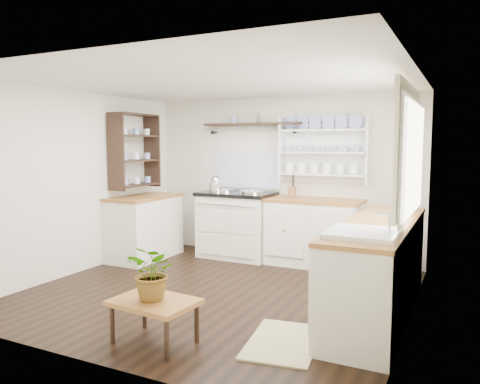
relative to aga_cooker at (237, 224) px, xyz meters
The scene contains 19 objects.
floor 1.73m from the aga_cooker, 70.63° to the right, with size 4.00×3.80×0.01m, color black.
wall_back 0.93m from the aga_cooker, 30.90° to the left, with size 4.00×0.02×2.30m, color silver.
wall_right 3.07m from the aga_cooker, 31.60° to the right, with size 0.02×3.80×2.30m, color silver.
wall_left 2.24m from the aga_cooker, 132.69° to the right, with size 0.02×3.80×2.30m, color silver.
ceiling 2.47m from the aga_cooker, 70.63° to the right, with size 4.00×3.80×0.01m, color white.
window 3.07m from the aga_cooker, 29.58° to the right, with size 0.08×1.55×1.22m.
aga_cooker is the anchor object (origin of this frame).
back_cabinets 1.15m from the aga_cooker, ahead, with size 1.27×0.63×0.90m.
right_cabinets 2.69m from the aga_cooker, 33.13° to the right, with size 0.62×2.43×0.90m.
belfast_sink 3.18m from the aga_cooker, 44.58° to the right, with size 0.55×0.60×0.45m.
left_cabinets 1.33m from the aga_cooker, 149.75° to the right, with size 0.62×1.13×0.90m.
plate_rack 1.64m from the aga_cooker, 13.74° to the left, with size 1.20×0.22×0.90m.
high_shelf 1.45m from the aga_cooker, 53.80° to the left, with size 1.50×0.29×0.16m.
left_shelving 1.80m from the aga_cooker, 152.53° to the right, with size 0.28×0.80×1.05m, color black.
kettle 0.65m from the aga_cooker, 156.85° to the right, with size 0.20×0.20×0.24m, color silver, non-canonical shape.
utensil_crock 0.95m from the aga_cooker, ahead, with size 0.11×0.11×0.13m, color brown.
center_table 3.06m from the aga_cooker, 76.19° to the right, with size 0.71×0.54×0.37m.
potted_plant 3.06m from the aga_cooker, 76.19° to the right, with size 0.41×0.36×0.46m, color #3F7233.
floor_rug 3.05m from the aga_cooker, 56.08° to the right, with size 0.55×0.85×0.02m, color #9C8D5A.
Camera 1 is at (2.45, -4.42, 1.64)m, focal length 35.00 mm.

